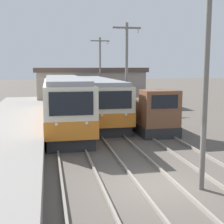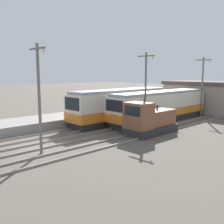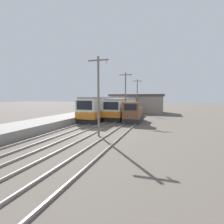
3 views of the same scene
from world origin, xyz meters
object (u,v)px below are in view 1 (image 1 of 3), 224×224
Objects in this scene: catenary_mast_mid at (127,73)px; shunting_locomotive at (152,115)px; commuter_train_center at (96,100)px; catenary_mast_near at (206,79)px; commuter_train_left at (65,105)px; catenary_mast_far at (100,70)px.

shunting_locomotive is at bearing -39.72° from catenary_mast_mid.
catenary_mast_near is (1.51, -15.94, 2.43)m from commuter_train_center.
catenary_mast_far is (4.31, 10.32, 2.33)m from commuter_train_left.
catenary_mast_mid is at bearing -12.76° from commuter_train_left.
catenary_mast_mid is 11.29m from catenary_mast_far.
catenary_mast_near is at bearing -90.00° from catenary_mast_mid.
commuter_train_center is at bearing -102.77° from catenary_mast_far.
catenary_mast_near is (4.31, -12.27, 2.33)m from commuter_train_left.
catenary_mast_mid is at bearing 90.00° from catenary_mast_near.
catenary_mast_mid is at bearing -90.00° from catenary_mast_far.
catenary_mast_mid reaches higher than shunting_locomotive.
shunting_locomotive is 0.71× the size of catenary_mast_mid.
commuter_train_center is 7.24m from catenary_mast_far.
catenary_mast_near is at bearing -84.60° from commuter_train_center.
catenary_mast_far is at bearing 96.79° from shunting_locomotive.
commuter_train_left is 1.79× the size of catenary_mast_mid.
commuter_train_center is at bearing 107.98° from catenary_mast_mid.
commuter_train_left is 4.99m from catenary_mast_mid.
commuter_train_left is at bearing 167.24° from catenary_mast_mid.
catenary_mast_far is (0.00, 11.29, 0.00)m from catenary_mast_mid.
catenary_mast_far is at bearing 77.23° from commuter_train_center.
catenary_mast_near is (-1.49, -10.05, 2.85)m from shunting_locomotive.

